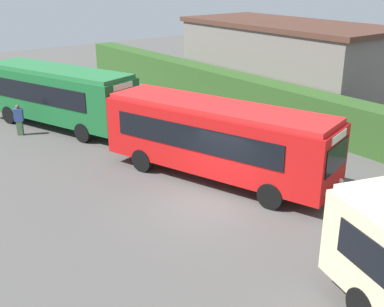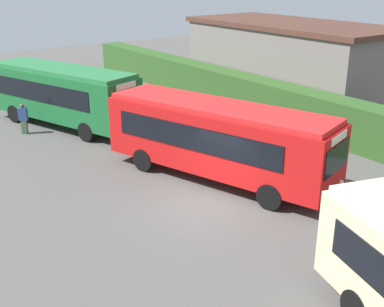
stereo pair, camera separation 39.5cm
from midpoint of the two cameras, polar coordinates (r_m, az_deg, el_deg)
ground_plane at (r=18.22m, az=2.04°, el=-6.07°), size 81.57×81.57×0.00m
bus_green at (r=27.69m, az=-14.45°, el=6.86°), size 9.70×5.41×3.27m
bus_red at (r=19.80m, az=3.64°, el=1.92°), size 10.16×5.37×3.19m
person_left at (r=27.18m, az=-18.70°, el=3.92°), size 0.47×0.52×1.64m
person_center at (r=23.56m, az=4.23°, el=2.91°), size 0.46×0.48×1.91m
hedge_row at (r=24.66m, az=20.36°, el=2.65°), size 52.79×1.59×2.20m
depot_building at (r=32.81m, az=11.67°, el=10.39°), size 14.14×6.48×5.09m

